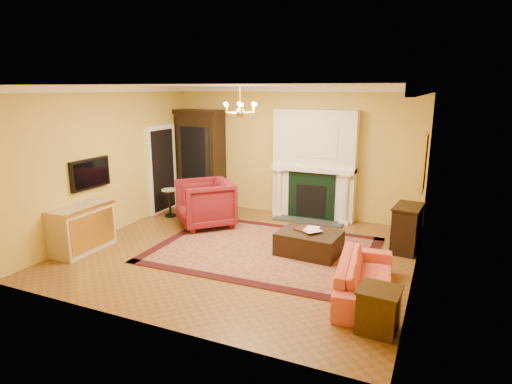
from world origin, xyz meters
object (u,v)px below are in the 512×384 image
Objects in this scene: pedestal_table at (170,201)px; leather_ottoman at (309,243)px; china_cabinet at (201,161)px; wingback_armchair at (205,201)px; end_table at (378,311)px; coral_sofa at (365,272)px; console_table at (407,229)px; commode at (82,228)px.

pedestal_table reaches higher than leather_ottoman.
china_cabinet is 1.40m from pedestal_table.
end_table is at bearing 10.55° from wingback_armchair.
leather_ottoman is (-1.21, 1.21, -0.15)m from coral_sofa.
wingback_armchair is 2.67m from leather_ottoman.
leather_ottoman is at bearing -23.87° from china_cabinet.
pedestal_table is 0.79× the size of console_table.
coral_sofa is 3.52× the size of end_table.
coral_sofa is 2.27× the size of console_table.
coral_sofa is 0.94m from end_table.
pedestal_table is 0.60× the size of leather_ottoman.
coral_sofa is 1.74× the size of leather_ottoman.
wingback_armchair is at bearing 169.68° from leather_ottoman.
commode is 4.21m from leather_ottoman.
leather_ottoman is at bearing 29.86° from wingback_armchair.
wingback_armchair is 0.98× the size of commode.
china_cabinet is 2.02× the size of commode.
console_table reaches higher than pedestal_table.
commode is at bearing -89.18° from china_cabinet.
coral_sofa is (5.13, 0.31, -0.06)m from commode.
commode is 5.14m from coral_sofa.
coral_sofa is at bearing -94.32° from console_table.
console_table is at bearing 34.15° from leather_ottoman.
end_table is 0.65× the size of console_table.
leather_ottoman is (2.56, -0.67, -0.34)m from wingback_armchair.
wingback_armchair is 2.58m from commode.
wingback_armchair is at bearing 146.07° from end_table.
console_table is at bearing -16.63° from coral_sofa.
leather_ottoman is at bearing 126.32° from end_table.
wingback_armchair is 1.71× the size of pedestal_table.
console_table is at bearing -6.07° from china_cabinet.
leather_ottoman is at bearing 20.80° from commode.
commode is 0.61× the size of coral_sofa.
pedestal_table is 0.57× the size of commode.
wingback_armchair reaches higher than end_table.
leather_ottoman is (3.52, -2.11, -0.95)m from china_cabinet.
china_cabinet is at bearing 83.31° from commode.
end_table is at bearing -166.54° from coral_sofa.
pedestal_table is 1.22× the size of end_table.
china_cabinet is at bearing 48.49° from coral_sofa.
end_table is at bearing -49.38° from leather_ottoman.
leather_ottoman is (3.71, -0.97, -0.16)m from pedestal_table.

